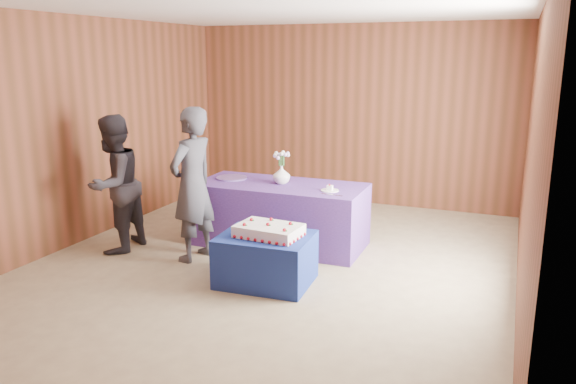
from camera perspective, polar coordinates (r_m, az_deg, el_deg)
The scene contains 13 objects.
ground at distance 6.22m, azimuth -1.67°, elevation -7.36°, with size 6.00×6.00×0.00m, color #9A8B6A.
room_shell at distance 5.82m, azimuth -1.80°, elevation 9.44°, with size 5.04×6.04×2.72m.
cake_table at distance 5.66m, azimuth -2.28°, elevation -6.84°, with size 0.90×0.70×0.50m, color navy.
serving_table at distance 6.75m, azimuth -0.78°, elevation -2.29°, with size 2.00×0.90×0.75m, color #5C3592.
sheet_cake at distance 5.54m, azimuth -1.95°, elevation -3.93°, with size 0.68×0.49×0.15m.
vase at distance 6.66m, azimuth -0.67°, elevation 1.77°, with size 0.21×0.21×0.21m, color white.
flower_spray at distance 6.61m, azimuth -0.67°, elevation 3.78°, with size 0.20×0.20×0.16m.
platter at distance 6.98m, azimuth -5.75°, elevation 1.44°, with size 0.38×0.38×0.02m, color #674B97.
plate at distance 6.33m, azimuth 4.27°, elevation 0.16°, with size 0.20×0.20×0.01m, color white.
cake_slice at distance 6.32m, azimuth 4.27°, elevation 0.46°, with size 0.06×0.06×0.07m.
knife at distance 6.15m, azimuth 4.46°, elevation -0.28°, with size 0.26×0.02×0.00m, color silver.
guest_left at distance 6.24m, azimuth -9.69°, elevation 0.73°, with size 0.62×0.41×1.71m, color #3A3B44.
guest_right at distance 6.74m, azimuth -17.24°, elevation 0.75°, with size 0.77×0.60×1.59m, color #32313B.
Camera 1 is at (2.37, -5.30, 2.24)m, focal length 35.00 mm.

